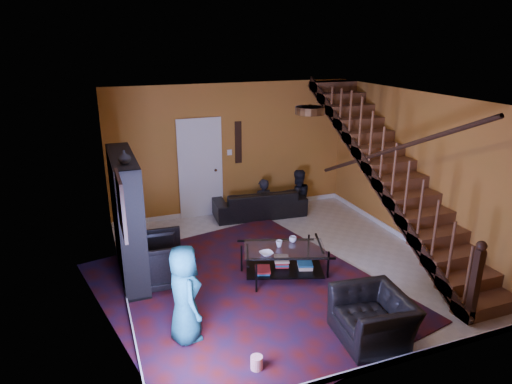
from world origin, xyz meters
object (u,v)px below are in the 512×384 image
bookshelf (128,219)px  armchair_right (373,318)px  armchair_left (158,261)px  coffee_table (284,260)px  sofa (259,203)px

bookshelf → armchair_right: (2.67, -2.83, -0.65)m
armchair_left → coffee_table: (1.94, -0.46, -0.11)m
bookshelf → sofa: bookshelf is taller
coffee_table → sofa: bearing=77.5°
sofa → armchair_left: 3.32m
bookshelf → sofa: 3.41m
armchair_right → armchair_left: bearing=-130.1°
bookshelf → coffee_table: (2.29, -0.92, -0.68)m
armchair_left → armchair_right: 3.31m
bookshelf → sofa: bearing=30.6°
sofa → armchair_right: bearing=92.0°
armchair_right → coffee_table: size_ratio=0.66×
armchair_right → coffee_table: bearing=-163.3°
armchair_right → coffee_table: armchair_right is taller
bookshelf → coffee_table: 2.56m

